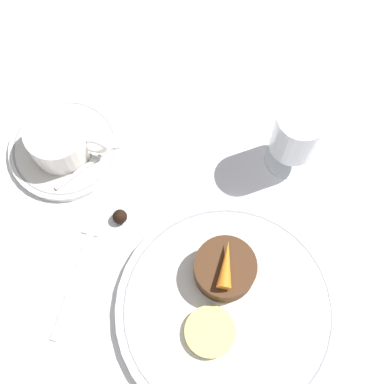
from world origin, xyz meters
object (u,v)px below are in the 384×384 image
coffee_cup (59,140)px  wine_glass (296,135)px  dinner_plate (228,310)px  fork (85,250)px  dessert_cake (225,269)px

coffee_cup → wine_glass: wine_glass is taller
wine_glass → dinner_plate: bearing=-101.9°
dinner_plate → wine_glass: size_ratio=2.36×
fork → wine_glass: bearing=36.7°
fork → dessert_cake: size_ratio=2.50×
coffee_cup → fork: size_ratio=0.57×
dinner_plate → dessert_cake: size_ratio=3.62×
coffee_cup → fork: coffee_cup is taller
dinner_plate → coffee_cup: size_ratio=2.52×
dinner_plate → dessert_cake: 0.05m
dessert_cake → fork: bearing=-179.2°
fork → dessert_cake: 0.18m
dinner_plate → coffee_cup: bearing=146.2°
coffee_cup → dessert_cake: 0.27m
fork → dessert_cake: (0.18, 0.00, 0.03)m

